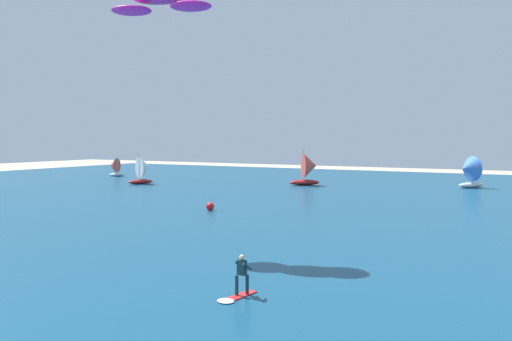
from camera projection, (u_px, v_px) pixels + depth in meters
name	position (u px, v px, depth m)	size (l,w,h in m)	color
ocean	(405.00, 200.00, 50.06)	(160.00, 90.00, 0.10)	navy
kitesurfer	(239.00, 282.00, 19.09)	(0.93, 2.02, 1.67)	red
kite	(161.00, 4.00, 27.95)	(6.49, 3.41, 0.94)	#B21999
sailboat_trailing	(114.00, 167.00, 82.04)	(3.04, 2.65, 3.42)	silver
sailboat_outermost	(468.00, 172.00, 62.07)	(4.01, 4.11, 4.61)	silver
sailboat_far_right	(309.00, 169.00, 65.76)	(4.47, 4.13, 4.96)	maroon
sailboat_heeled_over	(144.00, 170.00, 67.82)	(3.43, 3.84, 4.30)	maroon
marker_buoy	(210.00, 207.00, 42.36)	(0.72, 0.72, 0.72)	red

